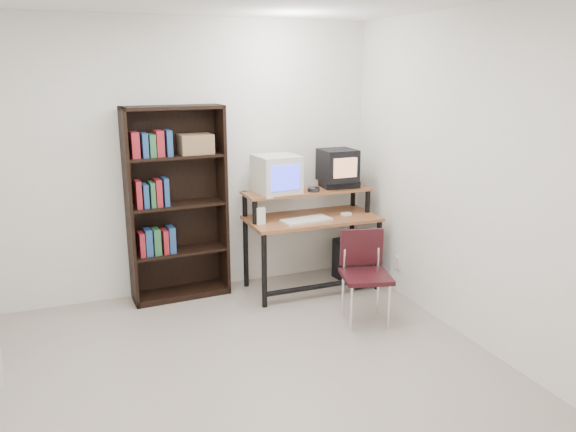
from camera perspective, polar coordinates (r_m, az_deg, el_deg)
name	(u,v)px	position (r m, az deg, el deg)	size (l,w,h in m)	color
floor	(236,394)	(4.02, -5.27, -17.54)	(4.00, 4.00, 0.01)	#AEA190
back_wall	(173,161)	(5.42, -11.64, 5.54)	(4.00, 0.01, 2.60)	white
front_wall	(416,356)	(1.78, 12.84, -13.68)	(4.00, 0.01, 2.60)	white
right_wall	(489,184)	(4.47, 19.76, 3.06)	(0.01, 4.00, 2.60)	white
computer_desk	(311,220)	(5.51, 2.35, -0.44)	(1.27, 0.64, 0.98)	#965931
crt_monitor	(277,174)	(5.40, -1.18, 4.24)	(0.42, 0.43, 0.37)	silver
vcr	(339,184)	(5.69, 5.21, 3.25)	(0.36, 0.26, 0.08)	black
crt_tv	(338,165)	(5.63, 5.07, 5.16)	(0.34, 0.34, 0.32)	black
cd_spindle	(314,190)	(5.46, 2.61, 2.64)	(0.12, 0.12, 0.05)	#26262B
keyboard	(306,221)	(5.33, 1.87, -0.49)	(0.47, 0.21, 0.04)	silver
mousepad	(348,216)	(5.58, 6.16, -0.05)	(0.22, 0.18, 0.01)	black
mouse	(346,214)	(5.58, 5.91, 0.16)	(0.10, 0.06, 0.03)	white
desk_speaker	(260,216)	(5.24, -2.82, -0.03)	(0.08, 0.07, 0.17)	silver
pc_tower	(352,262)	(5.83, 6.52, -4.67)	(0.20, 0.45, 0.42)	black
school_chair	(364,267)	(4.88, 7.75, -5.17)	(0.48, 0.48, 0.79)	black
bookshelf	(176,202)	(5.35, -11.32, 1.42)	(0.92, 0.35, 1.82)	black
wall_outlet	(398,263)	(5.60, 11.08, -4.70)	(0.02, 0.08, 0.12)	beige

